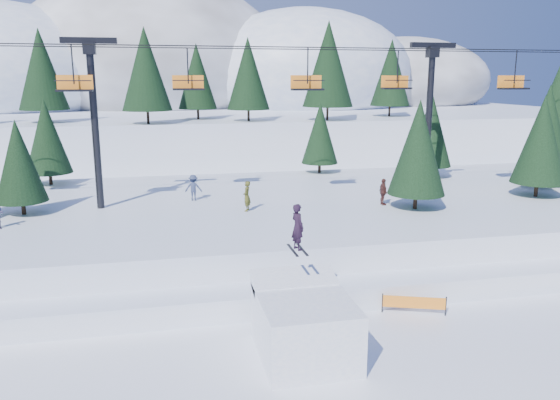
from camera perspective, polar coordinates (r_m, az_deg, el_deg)
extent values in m
plane|color=white|center=(20.46, 4.22, -18.06)|extent=(160.00, 160.00, 0.00)
cube|color=white|center=(36.39, -3.83, -2.04)|extent=(70.00, 22.00, 2.50)
cube|color=white|center=(27.22, -0.61, -8.68)|extent=(70.00, 6.00, 1.10)
cube|color=white|center=(85.32, -8.94, 7.44)|extent=(110.00, 60.00, 6.00)
ellipsoid|color=#605B59|center=(94.89, -13.28, 13.97)|extent=(44.00, 39.60, 26.40)
ellipsoid|color=white|center=(89.88, 2.62, 13.20)|extent=(34.00, 30.60, 19.72)
ellipsoid|color=#605B59|center=(102.38, 12.84, 12.11)|extent=(30.00, 27.00, 15.00)
cylinder|color=black|center=(56.43, -13.62, 8.41)|extent=(0.26, 0.26, 1.31)
cone|color=#173319|center=(56.31, -13.87, 13.17)|extent=(4.88, 4.88, 8.07)
cylinder|color=black|center=(58.81, -3.30, 8.84)|extent=(0.26, 0.26, 1.21)
cone|color=#173319|center=(58.69, -3.36, 13.06)|extent=(4.50, 4.50, 7.44)
cylinder|color=black|center=(60.01, 4.97, 9.01)|extent=(0.26, 0.26, 1.46)
cone|color=#173319|center=(59.92, 5.07, 13.99)|extent=(5.42, 5.42, 8.97)
cylinder|color=black|center=(61.30, -23.29, 8.05)|extent=(0.26, 0.26, 1.31)
cone|color=#173319|center=(61.19, -23.68, 12.42)|extent=(4.88, 4.88, 8.06)
cylinder|color=black|center=(67.52, 11.36, 9.12)|extent=(0.26, 0.26, 1.25)
cone|color=#173319|center=(67.42, 11.52, 12.92)|extent=(4.66, 4.66, 7.70)
cylinder|color=black|center=(62.03, -8.55, 8.89)|extent=(0.26, 0.26, 1.15)
cone|color=#173319|center=(61.91, -8.68, 12.67)|extent=(4.26, 4.26, 7.04)
cube|color=white|center=(21.34, 2.59, -13.14)|extent=(3.43, 4.24, 2.32)
cube|color=white|center=(22.47, 1.42, -8.40)|extent=(3.43, 1.48, 0.83)
imported|color=black|center=(21.57, 1.85, -2.82)|extent=(0.64, 0.79, 1.86)
cube|color=black|center=(21.80, 1.32, -5.25)|extent=(0.11, 1.65, 0.03)
cube|color=black|center=(21.89, 2.34, -5.18)|extent=(0.11, 1.65, 0.03)
cylinder|color=black|center=(35.17, -18.75, 7.16)|extent=(0.44, 0.44, 10.00)
cube|color=black|center=(35.12, -19.36, 15.46)|extent=(3.20, 0.35, 0.35)
cube|color=black|center=(35.09, -19.30, 14.73)|extent=(0.70, 0.70, 0.70)
cylinder|color=black|center=(39.40, 15.26, 7.89)|extent=(0.44, 0.44, 10.00)
cube|color=black|center=(39.35, 15.70, 15.31)|extent=(3.20, 0.35, 0.35)
cube|color=black|center=(39.33, 15.66, 14.65)|extent=(0.70, 0.70, 0.70)
cylinder|color=black|center=(34.45, -0.38, 15.71)|extent=(46.00, 0.06, 0.06)
cylinder|color=black|center=(36.79, -1.18, 15.51)|extent=(46.00, 0.06, 0.06)
cylinder|color=black|center=(33.97, -20.86, 13.10)|extent=(0.08, 0.08, 2.20)
cube|color=black|center=(33.97, -20.67, 10.66)|extent=(2.00, 0.75, 0.12)
cube|color=orange|center=(34.34, -20.64, 11.43)|extent=(2.00, 0.10, 0.85)
cylinder|color=black|center=(33.62, -20.82, 11.58)|extent=(2.00, 0.06, 0.06)
cylinder|color=black|center=(36.10, -9.62, 13.65)|extent=(0.08, 0.08, 2.20)
cube|color=black|center=(36.10, -9.53, 11.35)|extent=(2.00, 0.75, 0.12)
cube|color=orange|center=(36.47, -9.59, 12.06)|extent=(2.00, 0.10, 0.85)
cylinder|color=black|center=(35.74, -9.54, 12.22)|extent=(2.00, 0.06, 0.06)
cylinder|color=black|center=(34.87, 2.92, 13.85)|extent=(0.08, 0.08, 2.20)
cube|color=black|center=(34.87, 2.89, 11.46)|extent=(2.00, 0.75, 0.12)
cube|color=orange|center=(35.23, 2.73, 12.21)|extent=(2.00, 0.10, 0.85)
cylinder|color=black|center=(34.52, 3.06, 12.36)|extent=(2.00, 0.06, 0.06)
cylinder|color=black|center=(39.53, 12.20, 13.44)|extent=(0.08, 0.08, 2.20)
cube|color=black|center=(39.53, 12.10, 11.34)|extent=(2.00, 0.75, 0.12)
cube|color=orange|center=(39.87, 11.90, 12.00)|extent=(2.00, 0.10, 0.85)
cylinder|color=black|center=(39.21, 12.35, 12.12)|extent=(2.00, 0.06, 0.06)
cylinder|color=black|center=(41.16, 23.40, 12.67)|extent=(0.08, 0.08, 2.20)
cube|color=black|center=(41.16, 23.22, 10.65)|extent=(2.00, 0.75, 0.12)
cube|color=orange|center=(41.47, 22.97, 11.31)|extent=(2.00, 0.10, 0.85)
cylinder|color=black|center=(40.87, 23.57, 11.39)|extent=(2.00, 0.06, 0.06)
cylinder|color=black|center=(41.29, 25.19, 0.99)|extent=(0.26, 0.26, 0.96)
cone|color=#173319|center=(40.81, 25.64, 5.71)|extent=(3.57, 3.57, 5.90)
cylinder|color=black|center=(45.63, 25.61, 2.01)|extent=(0.26, 0.26, 1.05)
cone|color=#173319|center=(45.17, 26.07, 6.70)|extent=(3.91, 3.91, 6.47)
cylinder|color=black|center=(51.74, 26.41, 3.19)|extent=(0.26, 0.26, 1.30)
cone|color=#173319|center=(51.29, 26.92, 8.30)|extent=(4.82, 4.82, 7.98)
cylinder|color=black|center=(46.39, 15.22, 2.90)|extent=(0.26, 0.26, 0.95)
cone|color=#173319|center=(45.97, 15.46, 7.08)|extent=(3.53, 3.53, 5.85)
cylinder|color=black|center=(45.10, -22.85, 2.06)|extent=(0.26, 0.26, 0.91)
cone|color=#173319|center=(44.68, -23.20, 6.14)|extent=(3.37, 3.37, 5.57)
cylinder|color=black|center=(47.07, 4.14, 3.38)|extent=(0.26, 0.26, 0.84)
cone|color=#173319|center=(46.69, 4.20, 6.99)|extent=(3.10, 3.10, 5.13)
cylinder|color=black|center=(35.89, -25.22, -0.74)|extent=(0.26, 0.26, 0.79)
cone|color=#173319|center=(35.40, -25.65, 3.71)|extent=(2.94, 2.94, 4.86)
cylinder|color=black|center=(34.88, 13.94, -0.13)|extent=(0.26, 0.26, 0.94)
cone|color=#173319|center=(34.32, 14.24, 5.36)|extent=(3.50, 3.50, 5.78)
imported|color=#504F1B|center=(33.22, -3.49, 0.40)|extent=(0.65, 0.79, 1.85)
imported|color=#2F3856|center=(36.54, -9.03, 1.28)|extent=(1.21, 0.84, 1.72)
imported|color=#1A3326|center=(45.04, 15.14, 3.16)|extent=(0.61, 0.90, 1.78)
imported|color=#472521|center=(35.39, 10.73, 0.85)|extent=(0.43, 1.01, 1.71)
cylinder|color=black|center=(25.65, 10.65, -10.52)|extent=(0.06, 0.06, 0.90)
cylinder|color=black|center=(25.96, 16.94, -10.57)|extent=(0.06, 0.06, 0.90)
cube|color=orange|center=(25.73, 13.83, -10.36)|extent=(2.64, 1.00, 0.55)
cylinder|color=black|center=(29.73, 18.09, -7.66)|extent=(0.06, 0.06, 0.90)
cylinder|color=black|center=(30.75, 23.07, -7.39)|extent=(0.06, 0.06, 0.90)
cube|color=orange|center=(30.18, 20.63, -7.35)|extent=(2.75, 0.60, 0.55)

